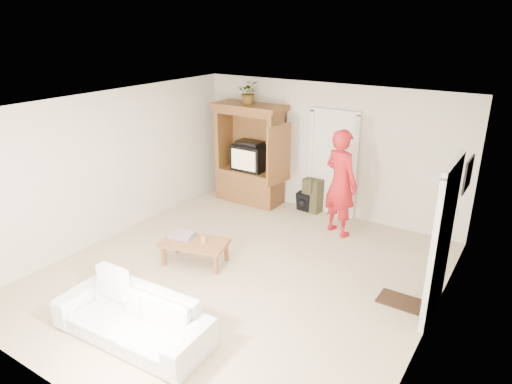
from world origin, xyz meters
TOP-DOWN VIEW (x-y plane):
  - floor at (0.00, 0.00)m, footprint 6.00×6.00m
  - ceiling at (0.00, 0.00)m, footprint 6.00×6.00m
  - wall_back at (0.00, 3.00)m, footprint 5.50×0.00m
  - wall_front at (0.00, -3.00)m, footprint 5.50×0.00m
  - wall_left at (-2.75, 0.00)m, footprint 0.00×6.00m
  - wall_right at (2.75, 0.00)m, footprint 0.00×6.00m
  - armoire at (-1.58, 2.66)m, footprint 1.82×1.14m
  - door_back at (0.15, 2.97)m, footprint 0.85×0.05m
  - doorway_right at (2.73, 0.60)m, footprint 0.05×0.90m
  - framed_picture at (2.73, 1.90)m, footprint 0.03×0.60m
  - doormat at (2.30, 0.60)m, footprint 0.60×0.40m
  - plant at (-1.60, 2.63)m, footprint 0.56×0.54m
  - man at (0.66, 2.19)m, footprint 0.84×0.70m
  - sofa at (-0.25, -1.97)m, footprint 2.06×0.89m
  - coffee_table at (-0.81, -0.12)m, footprint 1.15×0.82m
  - towel at (-1.08, -0.12)m, footprint 0.43×0.36m
  - candle at (-0.67, -0.07)m, footprint 0.08×0.08m
  - backpack_black at (-0.34, 2.79)m, footprint 0.32×0.20m
  - backpack_olive at (-0.19, 2.85)m, footprint 0.40×0.32m

SIDE VIEW (x-z plane):
  - floor at x=0.00m, z-range 0.00..0.00m
  - doormat at x=2.30m, z-range 0.00..0.02m
  - backpack_black at x=-0.34m, z-range 0.00..0.38m
  - sofa at x=-0.25m, z-range 0.00..0.59m
  - coffee_table at x=-0.81m, z-range 0.14..0.53m
  - backpack_olive at x=-0.19m, z-range 0.00..0.69m
  - towel at x=-1.08m, z-range 0.39..0.47m
  - candle at x=-0.67m, z-range 0.39..0.49m
  - armoire at x=-1.58m, z-range -0.14..1.96m
  - man at x=0.66m, z-range 0.00..1.95m
  - door_back at x=0.15m, z-range 0.00..2.04m
  - doorway_right at x=2.73m, z-range 0.00..2.04m
  - wall_back at x=0.00m, z-range -1.45..4.05m
  - wall_front at x=0.00m, z-range -1.45..4.05m
  - wall_left at x=-2.75m, z-range -1.70..4.30m
  - wall_right at x=2.75m, z-range -1.70..4.30m
  - framed_picture at x=2.73m, z-range 1.36..1.84m
  - plant at x=-1.60m, z-range 2.10..2.58m
  - ceiling at x=0.00m, z-range 2.60..2.60m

